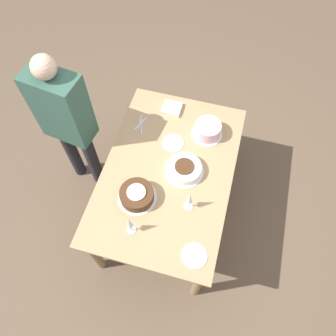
% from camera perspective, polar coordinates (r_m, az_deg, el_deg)
% --- Properties ---
extents(ground_plane, '(12.00, 12.00, 0.00)m').
position_cam_1_polar(ground_plane, '(3.21, 0.00, -6.96)').
color(ground_plane, brown).
extents(dining_table, '(1.51, 0.99, 0.74)m').
position_cam_1_polar(dining_table, '(2.63, 0.00, -1.63)').
color(dining_table, tan).
rests_on(dining_table, ground_plane).
extents(cake_center_white, '(0.31, 0.31, 0.08)m').
position_cam_1_polar(cake_center_white, '(2.52, 2.82, -0.13)').
color(cake_center_white, white).
rests_on(cake_center_white, dining_table).
extents(cake_front_chocolate, '(0.29, 0.29, 0.10)m').
position_cam_1_polar(cake_front_chocolate, '(2.41, -5.45, -4.71)').
color(cake_front_chocolate, white).
rests_on(cake_front_chocolate, dining_table).
extents(cake_back_decorated, '(0.26, 0.26, 0.12)m').
position_cam_1_polar(cake_back_decorated, '(2.70, 6.90, 6.63)').
color(cake_back_decorated, white).
rests_on(cake_back_decorated, dining_table).
extents(wine_glass_near, '(0.07, 0.07, 0.21)m').
position_cam_1_polar(wine_glass_near, '(2.24, -6.73, -9.53)').
color(wine_glass_near, silver).
rests_on(wine_glass_near, dining_table).
extents(wine_glass_far, '(0.07, 0.07, 0.22)m').
position_cam_1_polar(wine_glass_far, '(2.29, 3.76, -5.37)').
color(wine_glass_far, silver).
rests_on(wine_glass_far, dining_table).
extents(dessert_plate_left, '(0.18, 0.18, 0.01)m').
position_cam_1_polar(dessert_plate_left, '(2.68, 0.86, 4.39)').
color(dessert_plate_left, silver).
rests_on(dessert_plate_left, dining_table).
extents(dessert_plate_right, '(0.18, 0.18, 0.01)m').
position_cam_1_polar(dessert_plate_right, '(2.30, 4.61, -14.96)').
color(dessert_plate_right, silver).
rests_on(dessert_plate_right, dining_table).
extents(fork_pile, '(0.19, 0.08, 0.01)m').
position_cam_1_polar(fork_pile, '(2.80, -4.79, 7.74)').
color(fork_pile, silver).
rests_on(fork_pile, dining_table).
extents(napkin_stack, '(0.15, 0.16, 0.03)m').
position_cam_1_polar(napkin_stack, '(2.88, 0.69, 10.36)').
color(napkin_stack, silver).
rests_on(napkin_stack, dining_table).
extents(person_cutting, '(0.27, 0.43, 1.54)m').
position_cam_1_polar(person_cutting, '(2.71, -17.34, 8.24)').
color(person_cutting, '#232328').
rests_on(person_cutting, ground_plane).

